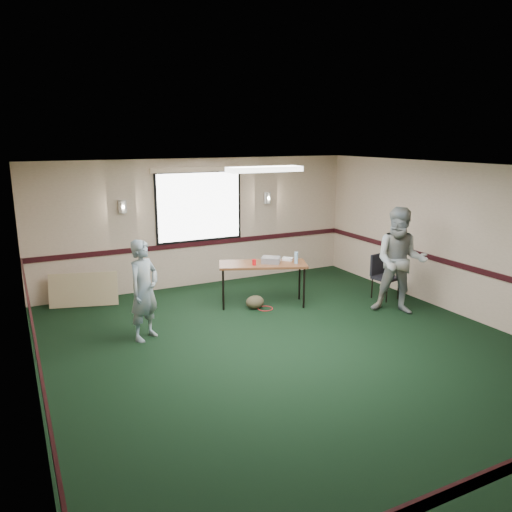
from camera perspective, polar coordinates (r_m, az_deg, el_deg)
name	(u,v)px	position (r m, az deg, el deg)	size (l,w,h in m)	color
ground	(295,352)	(7.58, 4.48, -10.93)	(8.00, 8.00, 0.00)	black
room_shell	(235,226)	(8.93, -2.37, 3.47)	(8.00, 8.02, 8.00)	tan
folding_table	(263,266)	(9.38, 0.77, -1.18)	(1.75, 1.22, 0.81)	brown
projector	(271,260)	(9.38, 1.71, -0.46)	(0.33, 0.28, 0.11)	gray
game_console	(287,259)	(9.61, 3.62, -0.34)	(0.19, 0.15, 0.05)	white
red_cup	(254,262)	(9.22, -0.22, -0.71)	(0.07, 0.07, 0.11)	red
water_bottle	(296,258)	(9.35, 4.62, -0.20)	(0.07, 0.07, 0.22)	#84B4D8
duffel_bag	(255,302)	(9.34, -0.13, -5.29)	(0.35, 0.27, 0.25)	#464128
cable_coil	(265,308)	(9.36, 1.06, -6.01)	(0.29, 0.29, 0.01)	red
folded_table	(84,290)	(9.97, -19.10, -3.66)	(1.25, 0.05, 0.64)	tan
conference_chair	(382,273)	(10.17, 14.24, -1.86)	(0.50, 0.52, 0.87)	black
person_left	(144,290)	(7.98, -12.67, -3.83)	(0.58, 0.38, 1.60)	#446B96
person_right	(400,261)	(9.27, 16.15, -0.56)	(0.94, 0.73, 1.93)	#7393B3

